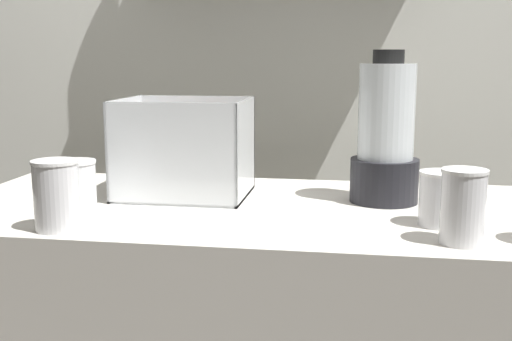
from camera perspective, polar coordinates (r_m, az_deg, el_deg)
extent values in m
cube|color=silver|center=(2.14, 3.32, 10.81)|extent=(2.60, 0.04, 2.50)
cube|color=white|center=(1.53, -6.39, -2.10)|extent=(0.30, 0.24, 0.01)
cube|color=white|center=(1.40, -7.75, 1.39)|extent=(0.30, 0.01, 0.23)
cube|color=white|center=(1.62, -5.37, 2.65)|extent=(0.30, 0.01, 0.23)
cube|color=white|center=(1.56, -11.68, 2.16)|extent=(0.01, 0.24, 0.23)
cube|color=white|center=(1.48, -0.99, 1.95)|extent=(0.01, 0.24, 0.23)
cone|color=orange|center=(1.53, -7.70, -1.36)|extent=(0.18, 0.09, 0.03)
cone|color=orange|center=(1.50, -5.01, -1.59)|extent=(0.04, 0.17, 0.03)
cone|color=orange|center=(1.52, -7.14, -1.53)|extent=(0.09, 0.19, 0.03)
cone|color=orange|center=(1.52, -5.19, -1.39)|extent=(0.06, 0.18, 0.03)
cone|color=orange|center=(1.53, -6.17, 0.03)|extent=(0.16, 0.16, 0.03)
cone|color=orange|center=(1.51, -5.28, -0.70)|extent=(0.07, 0.17, 0.02)
cylinder|color=black|center=(1.48, 11.48, -0.87)|extent=(0.16, 0.16, 0.10)
cylinder|color=silver|center=(1.45, 11.70, 5.22)|extent=(0.13, 0.13, 0.21)
cylinder|color=yellow|center=(1.46, 11.57, 1.82)|extent=(0.11, 0.11, 0.04)
cylinder|color=black|center=(1.45, 11.88, 10.03)|extent=(0.07, 0.07, 0.03)
cylinder|color=white|center=(1.39, -15.93, -1.56)|extent=(0.09, 0.09, 0.11)
cylinder|color=red|center=(1.40, -15.91, -2.07)|extent=(0.08, 0.08, 0.08)
cylinder|color=white|center=(1.38, -16.05, 0.76)|extent=(0.09, 0.09, 0.01)
cylinder|color=white|center=(1.27, -17.55, -2.27)|extent=(0.09, 0.09, 0.13)
cylinder|color=orange|center=(1.27, -17.52, -2.76)|extent=(0.08, 0.08, 0.11)
cylinder|color=white|center=(1.26, -17.71, 0.76)|extent=(0.09, 0.09, 0.01)
cylinder|color=white|center=(1.29, 16.37, -2.59)|extent=(0.09, 0.09, 0.10)
cylinder|color=maroon|center=(1.30, 16.34, -3.04)|extent=(0.08, 0.08, 0.08)
cylinder|color=white|center=(1.28, 16.49, -0.23)|extent=(0.09, 0.09, 0.01)
cylinder|color=white|center=(1.18, 18.15, -3.26)|extent=(0.08, 0.08, 0.13)
cylinder|color=orange|center=(1.18, 18.09, -4.25)|extent=(0.07, 0.07, 0.09)
cylinder|color=white|center=(1.17, 18.34, -0.03)|extent=(0.08, 0.08, 0.01)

